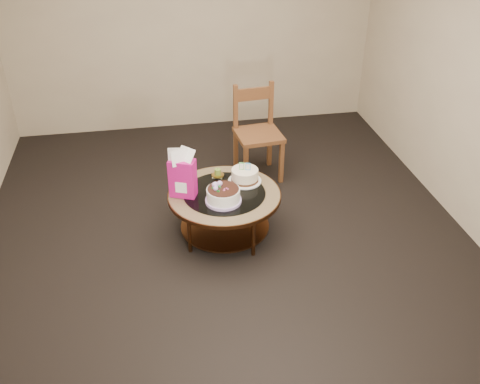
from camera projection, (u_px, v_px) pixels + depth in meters
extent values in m
plane|color=black|center=(225.00, 234.00, 5.03)|extent=(5.00, 5.00, 0.00)
cube|color=#B7A88A|center=(192.00, 25.00, 6.42)|extent=(4.50, 0.02, 2.60)
cube|color=#B7A88A|center=(311.00, 334.00, 2.25)|extent=(4.50, 0.02, 2.60)
cube|color=#B7A88A|center=(477.00, 87.00, 4.67)|extent=(0.02, 5.00, 2.60)
cylinder|color=#542F18|center=(257.00, 200.00, 5.13)|extent=(0.04, 0.04, 0.42)
cylinder|color=#542F18|center=(199.00, 198.00, 5.17)|extent=(0.04, 0.04, 0.42)
cylinder|color=#542F18|center=(189.00, 232.00, 4.70)|extent=(0.04, 0.04, 0.42)
cylinder|color=#542F18|center=(254.00, 235.00, 4.66)|extent=(0.04, 0.04, 0.42)
cylinder|color=#542F18|center=(225.00, 225.00, 4.97)|extent=(0.82, 0.82, 0.02)
cylinder|color=#542F18|center=(224.00, 195.00, 4.80)|extent=(1.02, 1.02, 0.04)
cylinder|color=olive|center=(224.00, 194.00, 4.79)|extent=(1.00, 1.00, 0.01)
cylinder|color=black|center=(224.00, 193.00, 4.78)|extent=(0.74, 0.74, 0.01)
cylinder|color=#BD9CDD|center=(223.00, 200.00, 4.65)|extent=(0.32, 0.32, 0.02)
cylinder|color=silver|center=(223.00, 195.00, 4.62)|extent=(0.29, 0.29, 0.13)
cylinder|color=black|center=(223.00, 189.00, 4.59)|extent=(0.27, 0.27, 0.01)
sphere|color=#BD9CDD|center=(215.00, 185.00, 4.60)|extent=(0.06, 0.06, 0.06)
sphere|color=#BD9CDD|center=(220.00, 183.00, 4.62)|extent=(0.05, 0.05, 0.05)
sphere|color=#BD9CDD|center=(216.00, 188.00, 4.56)|extent=(0.04, 0.04, 0.04)
cone|color=#1F7728|center=(220.00, 187.00, 4.60)|extent=(0.04, 0.04, 0.03)
cone|color=#1F7728|center=(212.00, 188.00, 4.58)|extent=(0.04, 0.04, 0.03)
cone|color=#1F7728|center=(221.00, 183.00, 4.65)|extent=(0.04, 0.03, 0.03)
cone|color=#1F7728|center=(219.00, 191.00, 4.55)|extent=(0.04, 0.04, 0.03)
cylinder|color=white|center=(245.00, 181.00, 4.95)|extent=(0.31, 0.31, 0.01)
cylinder|color=#412412|center=(245.00, 179.00, 4.94)|extent=(0.25, 0.25, 0.02)
cylinder|color=white|center=(245.00, 174.00, 4.91)|extent=(0.25, 0.25, 0.09)
cube|color=#4EB658|center=(242.00, 166.00, 4.87)|extent=(0.05, 0.02, 0.07)
cube|color=white|center=(242.00, 166.00, 4.87)|extent=(0.04, 0.02, 0.06)
cube|color=#44A5E7|center=(248.00, 167.00, 4.86)|extent=(0.05, 0.02, 0.07)
cube|color=white|center=(248.00, 167.00, 4.86)|extent=(0.04, 0.02, 0.06)
cube|color=#CD137F|center=(183.00, 178.00, 4.66)|extent=(0.26, 0.20, 0.35)
cube|color=white|center=(183.00, 184.00, 4.69)|extent=(0.14, 0.16, 0.10)
cube|color=#DAC65A|center=(218.00, 176.00, 5.03)|extent=(0.12, 0.12, 0.01)
cylinder|color=gold|center=(218.00, 175.00, 5.02)|extent=(0.12, 0.12, 0.01)
cylinder|color=olive|center=(218.00, 172.00, 5.00)|extent=(0.06, 0.06, 0.06)
cylinder|color=black|center=(218.00, 169.00, 4.99)|extent=(0.00, 0.00, 0.01)
cube|color=brown|center=(259.00, 135.00, 5.69)|extent=(0.51, 0.51, 0.04)
cube|color=brown|center=(246.00, 167.00, 5.62)|extent=(0.05, 0.05, 0.50)
cube|color=brown|center=(281.00, 162.00, 5.71)|extent=(0.05, 0.05, 0.50)
cube|color=brown|center=(236.00, 150.00, 5.94)|extent=(0.05, 0.05, 0.50)
cube|color=brown|center=(270.00, 145.00, 6.03)|extent=(0.05, 0.05, 0.50)
cube|color=brown|center=(236.00, 108.00, 5.67)|extent=(0.05, 0.05, 0.51)
cube|color=brown|center=(271.00, 104.00, 5.77)|extent=(0.05, 0.05, 0.51)
cube|color=brown|center=(254.00, 94.00, 5.65)|extent=(0.40, 0.07, 0.13)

